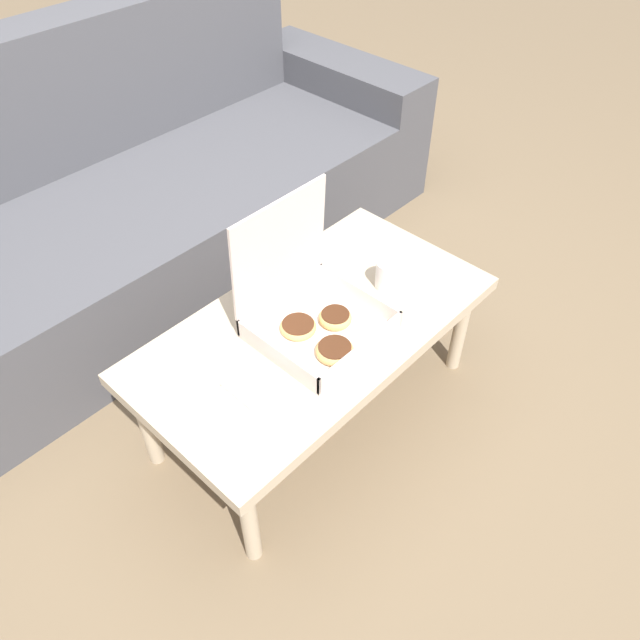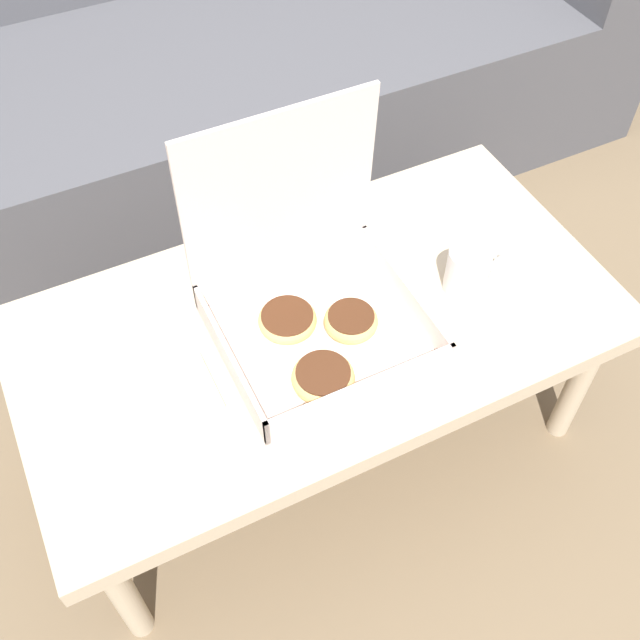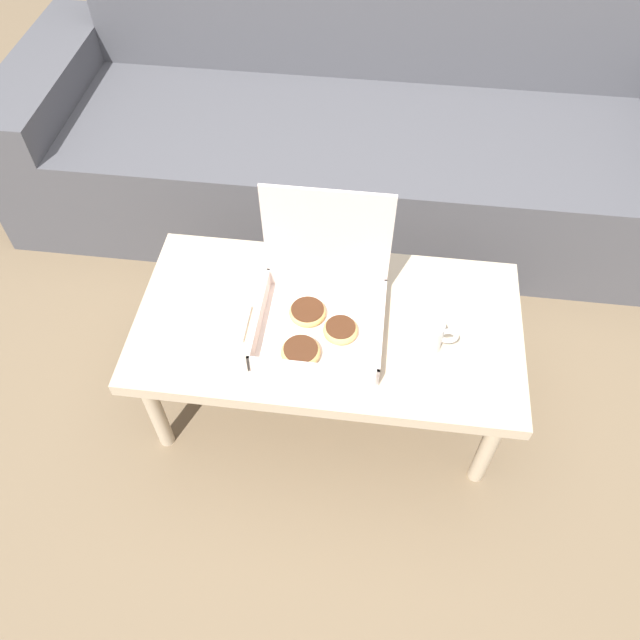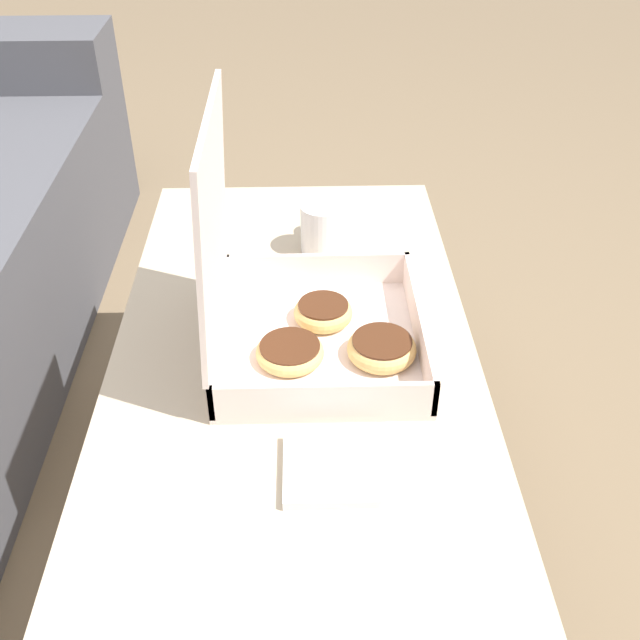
# 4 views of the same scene
# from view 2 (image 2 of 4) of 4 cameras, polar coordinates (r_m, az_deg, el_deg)

# --- Properties ---
(ground_plane) EXTENTS (12.00, 12.00, 0.00)m
(ground_plane) POSITION_cam_2_polar(r_m,az_deg,el_deg) (1.69, -2.34, -4.55)
(ground_plane) COLOR #756047
(couch) EXTENTS (2.54, 0.87, 0.90)m
(couch) POSITION_cam_2_polar(r_m,az_deg,el_deg) (2.08, -12.89, 17.95)
(couch) COLOR #4C4C51
(couch) RESTS_ON ground_plane
(coffee_table) EXTENTS (1.05, 0.55, 0.39)m
(coffee_table) POSITION_cam_2_polar(r_m,az_deg,el_deg) (1.33, -0.08, -0.99)
(coffee_table) COLOR #C6B293
(coffee_table) RESTS_ON ground_plane
(pastry_box) EXTENTS (0.33, 0.31, 0.37)m
(pastry_box) POSITION_cam_2_polar(r_m,az_deg,el_deg) (1.23, -0.71, 1.37)
(pastry_box) COLOR silver
(pastry_box) RESTS_ON coffee_table
(coffee_mug) EXTENTS (0.12, 0.08, 0.09)m
(coffee_mug) POSITION_cam_2_polar(r_m,az_deg,el_deg) (1.34, 11.28, 3.77)
(coffee_mug) COLOR white
(coffee_mug) RESTS_ON coffee_table
(napkin_stack) EXTENTS (0.12, 0.12, 0.01)m
(napkin_stack) POSITION_cam_2_polar(r_m,az_deg,el_deg) (1.22, -10.75, -5.57)
(napkin_stack) COLOR white
(napkin_stack) RESTS_ON coffee_table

